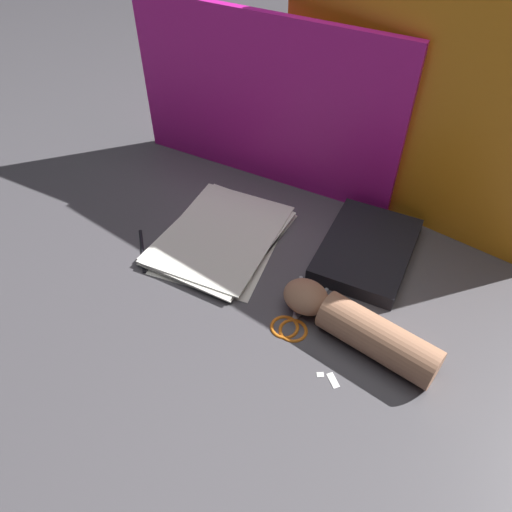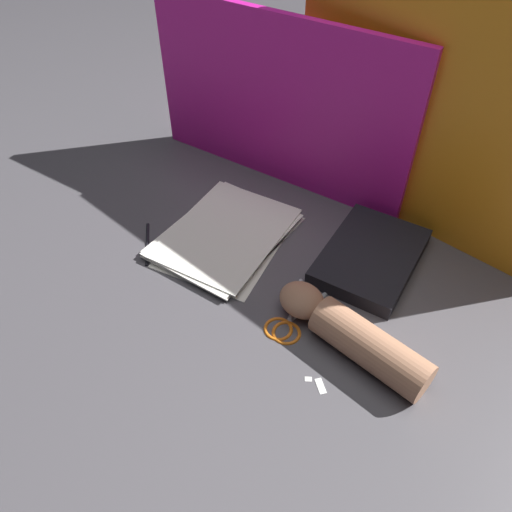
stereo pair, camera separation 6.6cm
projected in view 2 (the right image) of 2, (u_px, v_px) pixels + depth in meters
ground_plane at (255, 283)px, 1.07m from camera, size 6.00×6.00×0.00m
backdrop_panel_left at (277, 103)px, 1.19m from camera, size 0.69×0.05×0.42m
backdrop_panel_center at (430, 123)px, 1.03m from camera, size 0.66×0.16×0.52m
paper_stack at (226, 235)px, 1.16m from camera, size 0.27×0.34×0.02m
book_closed at (371, 257)px, 1.10m from camera, size 0.19×0.27×0.04m
scissors at (289, 321)px, 0.99m from camera, size 0.09×0.18×0.01m
hand_forearm at (352, 335)px, 0.92m from camera, size 0.33×0.15×0.08m
paper_scrap_near at (321, 386)px, 0.89m from camera, size 0.03×0.03×0.00m
paper_scrap_mid at (308, 379)px, 0.90m from camera, size 0.02×0.01×0.00m
pen at (147, 243)px, 1.15m from camera, size 0.09×0.12×0.01m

